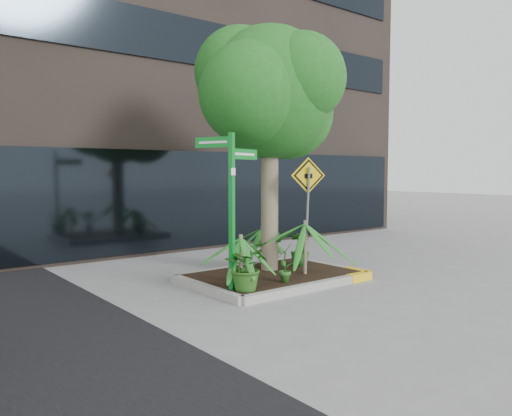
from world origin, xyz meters
TOP-DOWN VIEW (x-y plane):
  - ground at (0.00, 0.00)m, footprint 80.00×80.00m
  - building at (0.50, 8.50)m, footprint 18.00×8.00m
  - planter at (0.23, 0.27)m, footprint 3.35×2.36m
  - tree at (0.40, 0.66)m, footprint 3.41×3.02m
  - palm_front at (0.65, -0.14)m, footprint 1.19×1.19m
  - palm_left at (-0.88, -0.08)m, footprint 1.00×1.00m
  - palm_back at (0.66, 1.20)m, footprint 0.93×0.93m
  - shrub_a at (-1.09, -0.49)m, footprint 0.97×0.97m
  - shrub_b at (1.17, 0.54)m, footprint 0.57×0.57m
  - shrub_c at (-0.16, -0.45)m, footprint 0.53×0.53m
  - shrub_d at (0.90, 1.11)m, footprint 0.49×0.49m
  - street_sign_post at (-1.20, -0.23)m, footprint 1.00×0.80m
  - cattle_sign at (0.67, -0.18)m, footprint 0.66×0.28m

SIDE VIEW (x-z plane):
  - ground at x=0.00m, z-range 0.00..0.00m
  - planter at x=0.23m, z-range 0.03..0.18m
  - shrub_b at x=1.17m, z-range 0.15..0.87m
  - shrub_c at x=-0.16m, z-range 0.15..0.87m
  - shrub_d at x=0.90m, z-range 0.15..0.88m
  - shrub_a at x=-1.09m, z-range 0.15..0.97m
  - palm_back at x=0.66m, z-range 0.40..1.43m
  - palm_left at x=-0.88m, z-range 0.43..1.54m
  - palm_front at x=0.65m, z-range 0.48..1.80m
  - cattle_sign at x=0.67m, z-range 0.55..2.83m
  - street_sign_post at x=-1.20m, z-range 0.33..3.14m
  - tree at x=0.40m, z-range 1.18..6.29m
  - building at x=0.50m, z-range 0.00..15.00m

